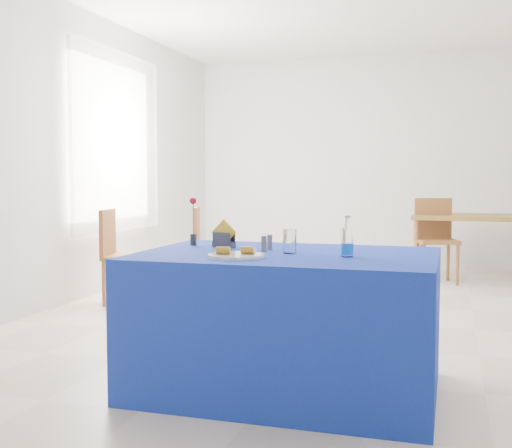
{
  "coord_description": "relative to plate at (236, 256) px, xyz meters",
  "views": [
    {
      "loc": [
        0.92,
        -5.17,
        1.16
      ],
      "look_at": [
        -0.09,
        -1.86,
        0.92
      ],
      "focal_mm": 45.0,
      "sensor_mm": 36.0,
      "label": 1
    }
  ],
  "objects": [
    {
      "name": "rose_vase",
      "position": [
        -0.44,
        0.48,
        0.13
      ],
      "size": [
        0.04,
        0.04,
        0.29
      ],
      "color": "#27272C",
      "rests_on": "blue_table"
    },
    {
      "name": "floor",
      "position": [
        0.14,
        2.05,
        -0.77
      ],
      "size": [
        7.0,
        7.0,
        0.0
      ],
      "primitive_type": "plane",
      "color": "beige",
      "rests_on": "ground"
    },
    {
      "name": "pepper_shaker",
      "position": [
        0.06,
        0.31,
        0.04
      ],
      "size": [
        0.03,
        0.03,
        0.08
      ],
      "primitive_type": "cylinder",
      "color": "slate",
      "rests_on": "blue_table"
    },
    {
      "name": "salt_shaker",
      "position": [
        0.07,
        0.39,
        0.04
      ],
      "size": [
        0.03,
        0.03,
        0.08
      ],
      "primitive_type": "cylinder",
      "color": "slate",
      "rests_on": "blue_table"
    },
    {
      "name": "oak_table",
      "position": [
        1.3,
        4.62,
        -0.09
      ],
      "size": [
        1.35,
        0.9,
        0.76
      ],
      "color": "brown",
      "rests_on": "floor"
    },
    {
      "name": "chair_bg_left",
      "position": [
        0.89,
        4.38,
        -0.22
      ],
      "size": [
        0.53,
        0.53,
        0.95
      ],
      "rotation": [
        0.0,
        0.0,
        0.28
      ],
      "color": "brown",
      "rests_on": "floor"
    },
    {
      "name": "napkin_holder",
      "position": [
        -0.22,
        0.42,
        0.04
      ],
      "size": [
        0.15,
        0.09,
        0.17
      ],
      "color": "#323337",
      "rests_on": "blue_table"
    },
    {
      "name": "blue_table",
      "position": [
        0.21,
        0.26,
        -0.39
      ],
      "size": [
        1.6,
        1.1,
        0.76
      ],
      "color": "#102699",
      "rests_on": "floor"
    },
    {
      "name": "room_shell",
      "position": [
        0.14,
        2.05,
        0.98
      ],
      "size": [
        7.0,
        7.0,
        7.0
      ],
      "color": "silver",
      "rests_on": "ground"
    },
    {
      "name": "window_pane",
      "position": [
        -2.33,
        2.85,
        0.78
      ],
      "size": [
        0.04,
        1.5,
        1.6
      ],
      "primitive_type": "cube",
      "color": "white",
      "rests_on": "room_shell"
    },
    {
      "name": "curtain",
      "position": [
        -2.26,
        2.85,
        0.78
      ],
      "size": [
        0.04,
        1.75,
        1.85
      ],
      "primitive_type": "cube",
      "color": "white",
      "rests_on": "room_shell"
    },
    {
      "name": "chair_win_b",
      "position": [
        -1.38,
        3.09,
        -0.26
      ],
      "size": [
        0.49,
        0.49,
        0.87
      ],
      "rotation": [
        0.0,
        0.0,
        1.88
      ],
      "color": "brown",
      "rests_on": "floor"
    },
    {
      "name": "drinking_glass",
      "position": [
        0.22,
        0.25,
        0.06
      ],
      "size": [
        0.07,
        0.07,
        0.13
      ],
      "primitive_type": "cylinder",
      "color": "silver",
      "rests_on": "blue_table"
    },
    {
      "name": "chair_win_a",
      "position": [
        -1.91,
        2.2,
        -0.26
      ],
      "size": [
        0.47,
        0.47,
        0.88
      ],
      "rotation": [
        0.0,
        0.0,
        1.78
      ],
      "color": "brown",
      "rests_on": "floor"
    },
    {
      "name": "banana_pieces",
      "position": [
        -0.0,
        -0.0,
        0.03
      ],
      "size": [
        0.2,
        0.1,
        0.04
      ],
      "color": "gold",
      "rests_on": "plate"
    },
    {
      "name": "plate",
      "position": [
        0.0,
        0.0,
        0.0
      ],
      "size": [
        0.3,
        0.3,
        0.01
      ],
      "primitive_type": "cylinder",
      "color": "silver",
      "rests_on": "blue_table"
    },
    {
      "name": "water_bottle",
      "position": [
        0.55,
        0.19,
        0.06
      ],
      "size": [
        0.07,
        0.07,
        0.21
      ],
      "color": "white",
      "rests_on": "blue_table"
    }
  ]
}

